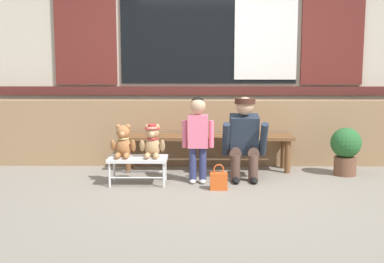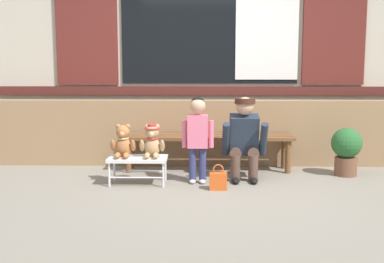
{
  "view_description": "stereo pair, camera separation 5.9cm",
  "coord_description": "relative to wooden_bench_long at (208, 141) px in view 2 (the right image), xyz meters",
  "views": [
    {
      "loc": [
        -0.16,
        -4.73,
        1.29
      ],
      "look_at": [
        -0.21,
        0.61,
        0.55
      ],
      "focal_mm": 44.34,
      "sensor_mm": 36.0,
      "label": 1
    },
    {
      "loc": [
        -0.1,
        -4.73,
        1.29
      ],
      "look_at": [
        -0.21,
        0.61,
        0.55
      ],
      "focal_mm": 44.34,
      "sensor_mm": 36.0,
      "label": 2
    }
  ],
  "objects": [
    {
      "name": "small_display_bench",
      "position": [
        -0.78,
        -0.7,
        -0.11
      ],
      "size": [
        0.64,
        0.36,
        0.3
      ],
      "color": "silver",
      "rests_on": "ground"
    },
    {
      "name": "child_standing",
      "position": [
        -0.12,
        -0.65,
        0.22
      ],
      "size": [
        0.35,
        0.18,
        0.96
      ],
      "color": "navy",
      "rests_on": "ground"
    },
    {
      "name": "potted_plant",
      "position": [
        1.63,
        -0.24,
        -0.05
      ],
      "size": [
        0.36,
        0.36,
        0.57
      ],
      "color": "brown",
      "rests_on": "ground"
    },
    {
      "name": "teddy_bear_plain",
      "position": [
        -0.94,
        -0.7,
        0.09
      ],
      "size": [
        0.28,
        0.26,
        0.36
      ],
      "color": "#A86B3D",
      "rests_on": "small_display_bench"
    },
    {
      "name": "wooden_bench_long",
      "position": [
        0.0,
        0.0,
        0.0
      ],
      "size": [
        2.1,
        0.4,
        0.44
      ],
      "color": "brown",
      "rests_on": "ground"
    },
    {
      "name": "handbag_on_ground",
      "position": [
        0.1,
        -0.93,
        -0.28
      ],
      "size": [
        0.18,
        0.11,
        0.27
      ],
      "color": "#DB561E",
      "rests_on": "ground"
    },
    {
      "name": "adult_crouching",
      "position": [
        0.41,
        -0.49,
        0.11
      ],
      "size": [
        0.5,
        0.49,
        0.95
      ],
      "color": "brown",
      "rests_on": "ground"
    },
    {
      "name": "shop_facade",
      "position": [
        0.03,
        0.88,
        1.29
      ],
      "size": [
        6.58,
        0.26,
        3.3
      ],
      "color": "beige",
      "rests_on": "ground"
    },
    {
      "name": "teddy_bear_with_hat",
      "position": [
        -0.62,
        -0.7,
        0.1
      ],
      "size": [
        0.28,
        0.27,
        0.36
      ],
      "color": "tan",
      "rests_on": "small_display_bench"
    },
    {
      "name": "ground_plane",
      "position": [
        0.03,
        -1.06,
        -0.37
      ],
      "size": [
        60.0,
        60.0,
        0.0
      ],
      "primitive_type": "plane",
      "color": "gray"
    },
    {
      "name": "brick_low_wall",
      "position": [
        0.03,
        0.37,
        0.05
      ],
      "size": [
        6.44,
        0.25,
        0.85
      ],
      "primitive_type": "cube",
      "color": "#997551",
      "rests_on": "ground"
    }
  ]
}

